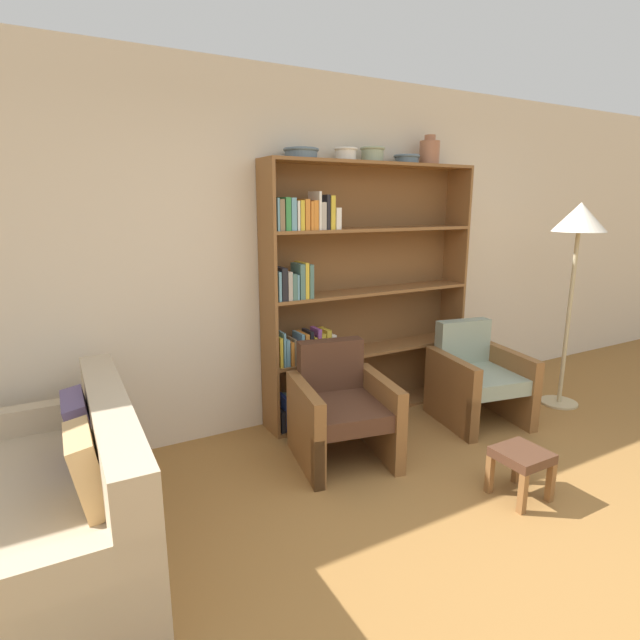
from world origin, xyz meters
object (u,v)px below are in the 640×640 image
(vase_tall, at_px, (429,152))
(armchair_leather, at_px, (341,409))
(floor_lamp, at_px, (579,229))
(couch, at_px, (46,516))
(bookshelf, at_px, (351,296))
(bowl_terracotta, at_px, (407,159))
(bowl_stoneware, at_px, (372,154))
(armchair_cushioned, at_px, (477,378))
(footstool, at_px, (521,461))
(bowl_brass, at_px, (346,153))
(bowl_slate, at_px, (301,153))

(vase_tall, bearing_deg, armchair_leather, -153.69)
(floor_lamp, bearing_deg, couch, -178.16)
(bookshelf, xyz_separation_m, bowl_terracotta, (0.51, -0.02, 1.10))
(bowl_stoneware, xyz_separation_m, armchair_cushioned, (0.68, -0.60, -1.79))
(bowl_terracotta, height_order, floor_lamp, bowl_terracotta)
(armchair_leather, xyz_separation_m, armchair_cushioned, (1.32, 0.00, 0.00))
(couch, relative_size, footstool, 5.34)
(bowl_terracotta, relative_size, footstool, 0.71)
(bowl_brass, xyz_separation_m, footstool, (0.30, -1.58, -1.90))
(bowl_stoneware, distance_m, floor_lamp, 1.86)
(bowl_stoneware, bearing_deg, couch, -160.64)
(bowl_stoneware, relative_size, floor_lamp, 0.11)
(bowl_stoneware, bearing_deg, armchair_cushioned, -41.38)
(bowl_terracotta, xyz_separation_m, vase_tall, (0.24, 0.00, 0.06))
(bookshelf, height_order, couch, bookshelf)
(bowl_brass, distance_m, armchair_leather, 1.92)
(couch, xyz_separation_m, armchair_cushioned, (3.17, 0.27, 0.07))
(bowl_stoneware, height_order, armchair_leather, bowl_stoneware)
(bowl_brass, distance_m, vase_tall, 0.83)
(vase_tall, xyz_separation_m, armchair_cushioned, (0.10, -0.60, -1.83))
(bowl_slate, distance_m, floor_lamp, 2.42)
(bowl_brass, bearing_deg, bowl_slate, 180.00)
(bookshelf, xyz_separation_m, bowl_slate, (-0.46, -0.02, 1.10))
(bowl_slate, height_order, armchair_cushioned, bowl_slate)
(bowl_brass, relative_size, armchair_cushioned, 0.22)
(armchair_cushioned, bearing_deg, couch, 15.29)
(bowl_brass, distance_m, bowl_stoneware, 0.25)
(bowl_stoneware, relative_size, vase_tall, 0.83)
(bowl_slate, xyz_separation_m, bowl_brass, (0.38, -0.00, 0.01))
(couch, distance_m, armchair_leather, 1.87)
(footstool, bearing_deg, couch, 164.53)
(vase_tall, bearing_deg, bookshelf, 178.37)
(bowl_terracotta, height_order, armchair_leather, bowl_terracotta)
(armchair_cushioned, bearing_deg, vase_tall, -69.83)
(bookshelf, bearing_deg, vase_tall, -1.63)
(bowl_slate, bearing_deg, couch, -154.79)
(bowl_stoneware, height_order, vase_tall, vase_tall)
(bookshelf, height_order, bowl_brass, bowl_brass)
(vase_tall, distance_m, footstool, 2.56)
(bowl_brass, bearing_deg, couch, -158.69)
(bowl_brass, xyz_separation_m, armchair_leather, (-0.39, -0.60, -1.78))
(vase_tall, relative_size, armchair_leather, 0.30)
(couch, bearing_deg, floor_lamp, -87.30)
(bowl_slate, xyz_separation_m, armchair_cushioned, (1.31, -0.60, -1.77))
(bowl_stoneware, height_order, couch, bowl_stoneware)
(bowl_brass, bearing_deg, bowl_terracotta, 0.00)
(armchair_cushioned, distance_m, footstool, 1.16)
(vase_tall, height_order, footstool, vase_tall)
(vase_tall, height_order, couch, vase_tall)
(bowl_slate, relative_size, bowl_brass, 1.47)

